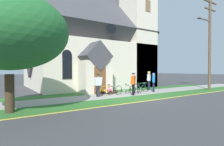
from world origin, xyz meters
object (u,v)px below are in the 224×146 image
(bicycle_orange, at_px, (106,91))
(bicycle_green, at_px, (141,88))
(cyclist_in_yellow_jersey, at_px, (149,79))
(cyclist_in_green_jersey, at_px, (133,82))
(verge_sapling, at_px, (9,32))
(roadside_conifer, at_px, (142,46))
(cyclist_in_white_jersey, at_px, (154,81))
(utility_pole, at_px, (209,38))
(bicycle_white, at_px, (136,89))
(bicycle_silver, at_px, (123,89))
(church_sign, at_px, (103,77))
(cyclist_in_orange_jersey, at_px, (98,84))

(bicycle_orange, bearing_deg, bicycle_green, 1.42)
(bicycle_green, relative_size, cyclist_in_yellow_jersey, 1.01)
(cyclist_in_green_jersey, xyz_separation_m, verge_sapling, (-7.95, -1.10, 2.54))
(cyclist_in_yellow_jersey, xyz_separation_m, roadside_conifer, (4.19, 5.44, 3.90))
(cyclist_in_white_jersey, relative_size, utility_pole, 0.18)
(bicycle_white, bearing_deg, roadside_conifer, 44.44)
(bicycle_silver, bearing_deg, cyclist_in_yellow_jersey, 12.46)
(utility_pole, distance_m, roadside_conifer, 8.23)
(cyclist_in_yellow_jersey, bearing_deg, bicycle_green, -155.14)
(church_sign, distance_m, verge_sapling, 8.49)
(bicycle_green, xyz_separation_m, cyclist_in_white_jersey, (1.02, -0.41, 0.54))
(bicycle_white, distance_m, utility_pole, 9.14)
(bicycle_white, bearing_deg, bicycle_green, 28.10)
(cyclist_in_yellow_jersey, xyz_separation_m, cyclist_in_orange_jersey, (-5.87, -0.95, -0.11))
(cyclist_in_yellow_jersey, height_order, roadside_conifer, roadside_conifer)
(church_sign, bearing_deg, cyclist_in_orange_jersey, -127.79)
(verge_sapling, bearing_deg, church_sign, 29.63)
(cyclist_in_yellow_jersey, relative_size, utility_pole, 0.20)
(bicycle_silver, relative_size, roadside_conifer, 0.21)
(church_sign, xyz_separation_m, utility_pole, (9.33, -3.92, 3.67))
(bicycle_green, height_order, utility_pole, utility_pole)
(bicycle_silver, height_order, cyclist_in_yellow_jersey, cyclist_in_yellow_jersey)
(church_sign, height_order, roadside_conifer, roadside_conifer)
(bicycle_white, relative_size, cyclist_in_yellow_jersey, 0.96)
(bicycle_orange, xyz_separation_m, cyclist_in_white_jersey, (4.53, -0.32, 0.56))
(bicycle_green, xyz_separation_m, bicycle_white, (-1.01, -0.54, -0.00))
(bicycle_green, relative_size, cyclist_in_green_jersey, 1.06)
(verge_sapling, bearing_deg, bicycle_orange, 18.04)
(bicycle_white, height_order, utility_pole, utility_pole)
(church_sign, xyz_separation_m, bicycle_silver, (0.66, -1.96, -0.86))
(bicycle_silver, distance_m, utility_pole, 9.98)
(bicycle_silver, height_order, verge_sapling, verge_sapling)
(cyclist_in_white_jersey, bearing_deg, utility_pole, -15.03)
(church_sign, height_order, bicycle_white, church_sign)
(bicycle_white, xyz_separation_m, roadside_conifer, (6.89, 6.76, 4.54))
(bicycle_green, bearing_deg, roadside_conifer, 46.60)
(cyclist_in_yellow_jersey, xyz_separation_m, cyclist_in_white_jersey, (-0.66, -1.19, -0.09))
(cyclist_in_yellow_jersey, bearing_deg, verge_sapling, -165.80)
(bicycle_orange, xyz_separation_m, bicycle_white, (2.50, -0.45, 0.02))
(bicycle_silver, xyz_separation_m, cyclist_in_orange_jersey, (-2.31, -0.16, 0.54))
(cyclist_in_yellow_jersey, relative_size, roadside_conifer, 0.21)
(utility_pole, distance_m, verge_sapling, 16.50)
(cyclist_in_yellow_jersey, bearing_deg, bicycle_orange, -170.52)
(roadside_conifer, xyz_separation_m, verge_sapling, (-15.52, -8.30, -1.42))
(church_sign, height_order, cyclist_in_orange_jersey, church_sign)
(bicycle_orange, relative_size, cyclist_in_green_jersey, 1.02)
(bicycle_orange, xyz_separation_m, bicycle_silver, (1.64, 0.08, 0.00))
(church_sign, height_order, bicycle_green, church_sign)
(church_sign, xyz_separation_m, bicycle_green, (2.53, -1.96, -0.84))
(bicycle_white, relative_size, bicycle_silver, 0.97)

